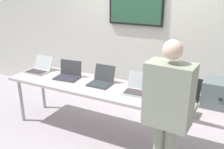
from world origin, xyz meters
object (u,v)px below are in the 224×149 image
at_px(laptop_station_0, 39,68).
at_px(workbench, 113,92).
at_px(laptop_station_4, 182,96).
at_px(laptop_station_3, 138,88).
at_px(person, 168,106).
at_px(equipment_box, 222,93).
at_px(laptop_station_1, 68,74).
at_px(laptop_station_2, 101,80).

bearing_deg(laptop_station_0, workbench, -3.33).
relative_size(workbench, laptop_station_4, 7.83).
bearing_deg(laptop_station_3, laptop_station_0, 178.69).
relative_size(laptop_station_3, person, 0.21).
height_order(equipment_box, laptop_station_0, equipment_box).
relative_size(laptop_station_0, laptop_station_1, 0.92).
xyz_separation_m(workbench, laptop_station_4, (0.90, 0.06, 0.11)).
distance_m(workbench, laptop_station_4, 0.91).
xyz_separation_m(equipment_box, laptop_station_2, (-1.55, -0.05, -0.10)).
height_order(laptop_station_0, laptop_station_3, laptop_station_3).
bearing_deg(laptop_station_4, equipment_box, 7.55).
height_order(workbench, laptop_station_4, laptop_station_4).
height_order(equipment_box, laptop_station_2, equipment_box).
xyz_separation_m(laptop_station_2, laptop_station_4, (1.12, -0.01, 0.00)).
bearing_deg(person, laptop_station_4, 90.34).
height_order(workbench, laptop_station_2, laptop_station_2).
xyz_separation_m(laptop_station_2, laptop_station_3, (0.56, -0.03, -0.00)).
distance_m(laptop_station_3, person, 0.89).
xyz_separation_m(laptop_station_2, person, (1.12, -0.69, 0.18)).
distance_m(laptop_station_2, laptop_station_4, 1.12).
relative_size(laptop_station_3, laptop_station_4, 0.83).
xyz_separation_m(laptop_station_4, person, (0.00, -0.68, 0.18)).
relative_size(workbench, laptop_station_3, 9.46).
relative_size(laptop_station_2, laptop_station_4, 0.77).
bearing_deg(person, laptop_station_2, 148.43).
relative_size(laptop_station_0, laptop_station_3, 1.03).
distance_m(laptop_station_0, laptop_station_1, 0.58).
bearing_deg(equipment_box, person, -120.13).
xyz_separation_m(laptop_station_0, laptop_station_4, (2.26, -0.02, 0.00)).
bearing_deg(equipment_box, laptop_station_4, -172.45).
height_order(laptop_station_1, laptop_station_2, laptop_station_1).
bearing_deg(equipment_box, laptop_station_1, -178.30).
xyz_separation_m(laptop_station_0, laptop_station_1, (0.58, -0.02, 0.00)).
distance_m(laptop_station_2, laptop_station_3, 0.56).
distance_m(laptop_station_1, laptop_station_3, 1.12).
distance_m(laptop_station_0, person, 2.38).
relative_size(laptop_station_1, laptop_station_2, 1.21).
distance_m(equipment_box, laptop_station_2, 1.56).
height_order(laptop_station_0, laptop_station_4, laptop_station_4).
bearing_deg(laptop_station_4, laptop_station_0, 179.57).
distance_m(laptop_station_1, laptop_station_4, 1.68).
bearing_deg(laptop_station_1, laptop_station_2, 1.35).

